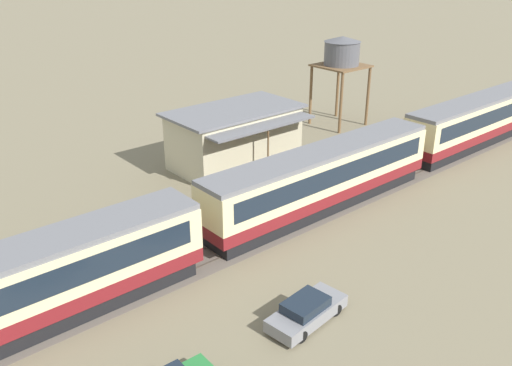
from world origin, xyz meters
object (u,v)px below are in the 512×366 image
Objects in this scene: passenger_train at (201,221)px; water_tower at (342,54)px; parked_car_grey at (307,311)px; station_building at (235,137)px.

water_tower is (24.99, 12.00, 4.60)m from passenger_train.
passenger_train is 17.85× the size of parked_car_grey.
station_building is at bearing 54.84° from parked_car_grey.
station_building is 20.85m from parked_car_grey.
station_building is at bearing 44.29° from passenger_train.
water_tower is at bearing 7.09° from station_building.
passenger_train is 7.45× the size of station_building.
parked_car_grey is at bearing -140.83° from water_tower.
station_building is at bearing -172.91° from water_tower.
parked_car_grey is (0.43, -8.01, -1.77)m from passenger_train.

